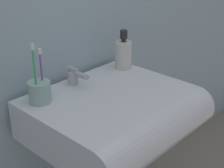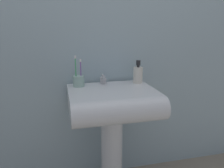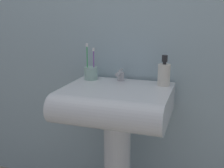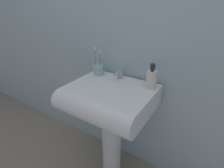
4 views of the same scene
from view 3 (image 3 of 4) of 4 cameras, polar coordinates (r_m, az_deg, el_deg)
name	(u,v)px [view 3 (image 3 of 4)]	position (r m, az deg, el deg)	size (l,w,h in m)	color
wall_back	(130,16)	(1.75, 3.77, 13.60)	(5.00, 0.05, 2.40)	#9EB7C1
sink_pedestal	(117,166)	(1.74, 1.03, -16.35)	(0.16, 0.16, 0.67)	white
sink_basin	(114,104)	(1.52, 0.46, -4.04)	(0.59, 0.51, 0.15)	white
faucet	(120,75)	(1.69, 1.68, 1.79)	(0.04, 0.11, 0.07)	#B7B7BC
toothbrush_cup	(91,73)	(1.73, -4.31, 2.29)	(0.08, 0.08, 0.22)	#99BFB2
soap_bottle	(164,74)	(1.61, 10.52, 2.05)	(0.07, 0.07, 0.17)	silver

